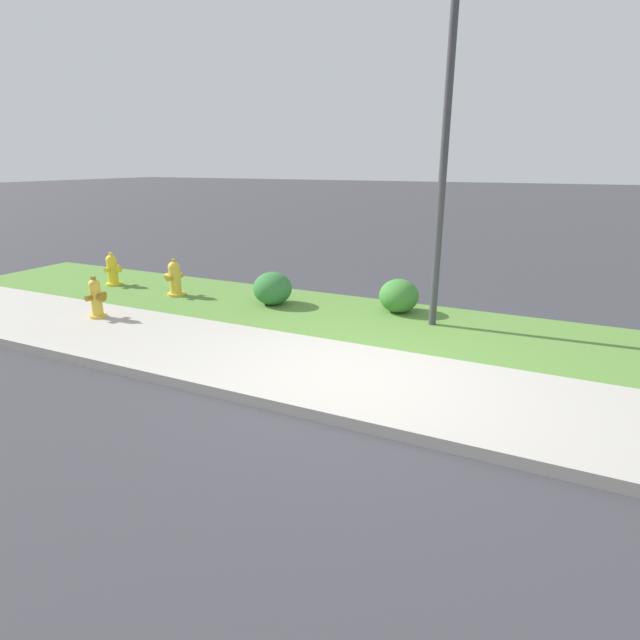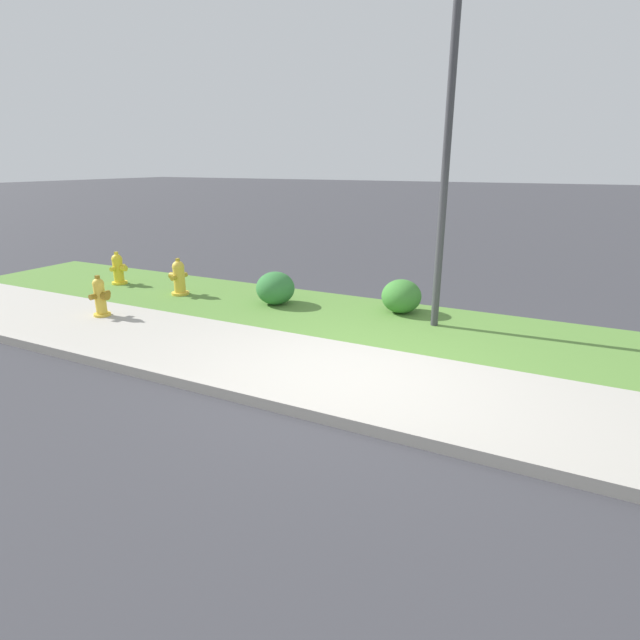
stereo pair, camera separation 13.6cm
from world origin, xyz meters
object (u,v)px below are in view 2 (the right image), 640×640
object	(u,v)px
street_lamp	(450,99)
shrub_bush_near_lamp	(401,296)
shrub_bush_far_verge	(275,288)
fire_hydrant_by_grass_verge	(118,269)
fire_hydrant_far_end	(100,297)
fire_hydrant_near_corner	(179,278)

from	to	relation	value
street_lamp	shrub_bush_near_lamp	distance (m)	3.01
shrub_bush_near_lamp	shrub_bush_far_verge	xyz separation A→B (m)	(-2.12, -0.49, 0.01)
fire_hydrant_by_grass_verge	street_lamp	world-z (taller)	street_lamp
fire_hydrant_far_end	shrub_bush_near_lamp	size ratio (longest dim) A/B	1.03
shrub_bush_near_lamp	fire_hydrant_far_end	bearing A→B (deg)	-150.72
fire_hydrant_near_corner	street_lamp	bearing A→B (deg)	-86.87
fire_hydrant_far_end	fire_hydrant_near_corner	world-z (taller)	fire_hydrant_near_corner
fire_hydrant_by_grass_verge	shrub_bush_far_verge	world-z (taller)	fire_hydrant_by_grass_verge
fire_hydrant_by_grass_verge	shrub_bush_near_lamp	bearing A→B (deg)	90.13
fire_hydrant_by_grass_verge	shrub_bush_near_lamp	distance (m)	5.78
fire_hydrant_far_end	fire_hydrant_by_grass_verge	bearing A→B (deg)	-135.68
fire_hydrant_by_grass_verge	fire_hydrant_far_end	bearing A→B (deg)	34.99
fire_hydrant_near_corner	shrub_bush_near_lamp	size ratio (longest dim) A/B	1.06
fire_hydrant_by_grass_verge	shrub_bush_far_verge	distance (m)	3.63
fire_hydrant_far_end	shrub_bush_near_lamp	xyz separation A→B (m)	(4.23, 2.37, -0.04)
fire_hydrant_far_end	street_lamp	bearing A→B (deg)	114.81
fire_hydrant_near_corner	street_lamp	distance (m)	5.53
fire_hydrant_near_corner	shrub_bush_near_lamp	world-z (taller)	fire_hydrant_near_corner
fire_hydrant_near_corner	shrub_bush_far_verge	world-z (taller)	fire_hydrant_near_corner
street_lamp	shrub_bush_near_lamp	size ratio (longest dim) A/B	7.44
street_lamp	shrub_bush_far_verge	bearing A→B (deg)	-178.63
fire_hydrant_near_corner	street_lamp	world-z (taller)	street_lamp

